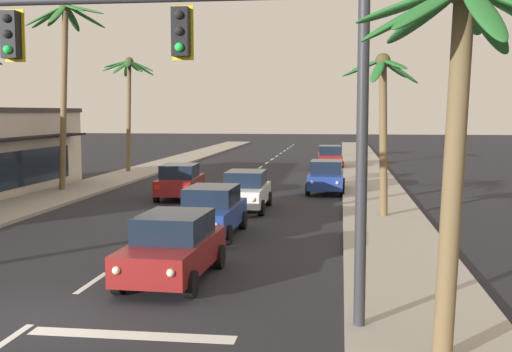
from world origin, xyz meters
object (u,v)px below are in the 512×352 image
object	(u,v)px
sedan_oncoming_far	(180,181)
palm_right_nearest	(458,73)
sedan_fifth_in_queue	(246,190)
sedan_third_in_queue	(211,211)
palm_left_third	(65,51)
palm_right_second	(383,98)
sedan_parked_nearest_kerb	(326,176)
palm_left_farthest	(129,83)
sedan_lead_at_stop_bar	(173,246)
sedan_parked_mid_kerb	(330,157)
traffic_signal_mast	(189,68)

from	to	relation	value
sedan_oncoming_far	palm_right_nearest	world-z (taller)	palm_right_nearest
sedan_fifth_in_queue	sedan_third_in_queue	bearing A→B (deg)	-93.05
palm_left_third	palm_right_second	bearing A→B (deg)	-22.11
sedan_parked_nearest_kerb	palm_left_farthest	xyz separation A→B (m)	(-13.60, 8.83, 5.29)
sedan_third_in_queue	sedan_fifth_in_queue	xyz separation A→B (m)	(0.31, 5.86, 0.00)
palm_right_nearest	palm_right_second	world-z (taller)	palm_right_second
palm_right_nearest	sedan_lead_at_stop_bar	bearing A→B (deg)	141.27
palm_left_farthest	sedan_parked_nearest_kerb	bearing A→B (deg)	-33.00
sedan_parked_mid_kerb	palm_right_second	bearing A→B (deg)	-84.00
sedan_parked_mid_kerb	palm_right_nearest	size ratio (longest dim) A/B	0.70
sedan_third_in_queue	sedan_oncoming_far	bearing A→B (deg)	110.54
traffic_signal_mast	sedan_oncoming_far	distance (m)	19.33
palm_left_farthest	palm_right_nearest	xyz separation A→B (m)	(16.18, -31.79, -1.31)
traffic_signal_mast	palm_left_third	xyz separation A→B (m)	(-11.31, 19.83, 2.30)
palm_left_farthest	palm_right_nearest	world-z (taller)	palm_left_farthest
palm_left_third	palm_right_nearest	bearing A→B (deg)	-53.06
traffic_signal_mast	palm_left_farthest	distance (m)	32.39
sedan_lead_at_stop_bar	palm_left_third	bearing A→B (deg)	121.32
sedan_parked_mid_kerb	palm_right_second	size ratio (longest dim) A/B	0.69
sedan_oncoming_far	palm_right_nearest	bearing A→B (deg)	-64.05
palm_right_second	palm_left_third	bearing A→B (deg)	157.89
sedan_fifth_in_queue	palm_right_second	distance (m)	7.05
traffic_signal_mast	palm_left_third	bearing A→B (deg)	119.71
palm_right_second	traffic_signal_mast	bearing A→B (deg)	-108.56
traffic_signal_mast	palm_right_nearest	size ratio (longest dim) A/B	1.62
palm_right_second	palm_left_farthest	bearing A→B (deg)	133.38
sedan_third_in_queue	palm_left_third	bearing A→B (deg)	132.65
sedan_third_in_queue	sedan_parked_mid_kerb	world-z (taller)	same
sedan_oncoming_far	sedan_parked_nearest_kerb	world-z (taller)	same
sedan_oncoming_far	palm_right_second	world-z (taller)	palm_right_second
sedan_oncoming_far	sedan_parked_mid_kerb	xyz separation A→B (m)	(6.96, 18.18, 0.00)
sedan_parked_mid_kerb	palm_left_third	world-z (taller)	palm_left_third
sedan_fifth_in_queue	palm_right_nearest	distance (m)	17.98
traffic_signal_mast	sedan_parked_nearest_kerb	size ratio (longest dim) A/B	2.34
traffic_signal_mast	sedan_fifth_in_queue	distance (m)	15.62
sedan_oncoming_far	palm_left_third	xyz separation A→B (m)	(-6.44, 1.60, 6.51)
sedan_lead_at_stop_bar	palm_right_nearest	world-z (taller)	palm_right_nearest
sedan_parked_mid_kerb	traffic_signal_mast	bearing A→B (deg)	-93.27
traffic_signal_mast	palm_left_farthest	xyz separation A→B (m)	(-11.45, 30.28, 1.08)
traffic_signal_mast	palm_right_second	size ratio (longest dim) A/B	1.61
sedan_oncoming_far	sedan_parked_mid_kerb	world-z (taller)	same
traffic_signal_mast	sedan_fifth_in_queue	world-z (taller)	traffic_signal_mast
sedan_third_in_queue	palm_right_nearest	bearing A→B (deg)	-59.80
sedan_parked_mid_kerb	palm_left_third	size ratio (longest dim) A/B	0.45
sedan_lead_at_stop_bar	sedan_parked_nearest_kerb	xyz separation A→B (m)	(3.39, 18.17, 0.00)
sedan_parked_mid_kerb	palm_right_nearest	bearing A→B (deg)	-86.00
sedan_lead_at_stop_bar	sedan_oncoming_far	size ratio (longest dim) A/B	0.99
palm_right_nearest	sedan_parked_nearest_kerb	bearing A→B (deg)	96.42
sedan_parked_mid_kerb	palm_left_third	xyz separation A→B (m)	(-13.39, -16.57, 6.51)
traffic_signal_mast	palm_right_nearest	xyz separation A→B (m)	(4.73, -1.51, -0.23)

